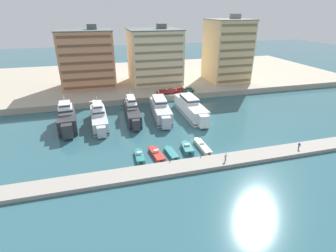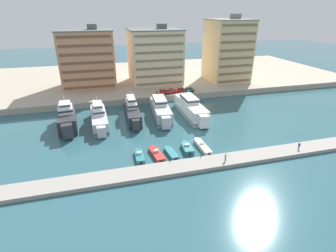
{
  "view_description": "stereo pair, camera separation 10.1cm",
  "coord_description": "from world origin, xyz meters",
  "views": [
    {
      "loc": [
        -24.4,
        -59.96,
        30.79
      ],
      "look_at": [
        -7.55,
        1.29,
        2.5
      ],
      "focal_mm": 28.0,
      "sensor_mm": 36.0,
      "label": 1
    },
    {
      "loc": [
        -24.3,
        -59.99,
        30.79
      ],
      "look_at": [
        -7.55,
        1.29,
        2.5
      ],
      "focal_mm": 28.0,
      "sensor_mm": 36.0,
      "label": 2
    }
  ],
  "objects": [
    {
      "name": "yacht_charcoal_mid_left",
      "position": [
        -15.11,
        15.44,
        2.38
      ],
      "size": [
        4.34,
        20.82,
        8.24
      ],
      "color": "#333338",
      "rests_on": "ground"
    },
    {
      "name": "apartment_block_left",
      "position": [
        -0.16,
        49.3,
        12.97
      ],
      "size": [
        21.0,
        18.13,
        23.58
      ],
      "color": "beige",
      "rests_on": "quay_promenade"
    },
    {
      "name": "yacht_silver_left",
      "position": [
        -25.07,
        13.09,
        2.26
      ],
      "size": [
        4.78,
        19.43,
        7.98
      ],
      "color": "silver",
      "rests_on": "ground"
    },
    {
      "name": "motorboat_teal_far_left",
      "position": [
        -17.01,
        -8.76,
        0.46
      ],
      "size": [
        2.11,
        6.43,
        1.43
      ],
      "color": "teal",
      "rests_on": "ground"
    },
    {
      "name": "yacht_silver_center_left",
      "position": [
        -6.36,
        14.67,
        2.33
      ],
      "size": [
        6.18,
        21.74,
        7.41
      ],
      "color": "silver",
      "rests_on": "ground"
    },
    {
      "name": "pedestrian_near_edge",
      "position": [
        19.65,
        -15.88,
        1.76
      ],
      "size": [
        0.29,
        0.6,
        1.58
      ],
      "color": "#282D3D",
      "rests_on": "pier_dock"
    },
    {
      "name": "yacht_charcoal_far_left",
      "position": [
        -33.8,
        13.12,
        2.73
      ],
      "size": [
        5.97,
        16.93,
        8.94
      ],
      "color": "#333338",
      "rests_on": "ground"
    },
    {
      "name": "pedestrian_mid_deck",
      "position": [
        0.56,
        -16.18,
        1.87
      ],
      "size": [
        0.67,
        0.33,
        1.76
      ],
      "color": "#4C515B",
      "rests_on": "pier_dock"
    },
    {
      "name": "motorboat_red_left",
      "position": [
        -13.05,
        -8.78,
        0.43
      ],
      "size": [
        2.71,
        7.43,
        1.4
      ],
      "color": "red",
      "rests_on": "ground"
    },
    {
      "name": "pier_dock",
      "position": [
        0.0,
        -15.56,
        0.41
      ],
      "size": [
        120.0,
        4.89,
        0.82
      ],
      "primitive_type": "cube",
      "color": "#9E998E",
      "rests_on": "ground"
    },
    {
      "name": "car_red_far_left",
      "position": [
        -1.75,
        30.58,
        3.11
      ],
      "size": [
        4.16,
        2.04,
        1.8
      ],
      "color": "red",
      "rests_on": "quay_promenade"
    },
    {
      "name": "motorboat_teal_mid_left",
      "position": [
        -9.67,
        -9.23,
        0.4
      ],
      "size": [
        2.27,
        6.41,
        0.85
      ],
      "color": "teal",
      "rests_on": "ground"
    },
    {
      "name": "bollard_west_mid",
      "position": [
        -3.98,
        -13.36,
        1.15
      ],
      "size": [
        0.2,
        0.2,
        0.61
      ],
      "color": "#2D2D33",
      "rests_on": "pier_dock"
    },
    {
      "name": "car_red_mid_left",
      "position": [
        5.52,
        31.5,
        3.11
      ],
      "size": [
        4.21,
        2.16,
        1.8
      ],
      "color": "red",
      "rests_on": "quay_promenade"
    },
    {
      "name": "car_red_left",
      "position": [
        1.9,
        30.87,
        3.11
      ],
      "size": [
        4.17,
        2.06,
        1.8
      ],
      "color": "red",
      "rests_on": "quay_promenade"
    },
    {
      "name": "motorboat_cream_center",
      "position": [
        -1.55,
        -8.3,
        0.5
      ],
      "size": [
        1.9,
        8.44,
        1.39
      ],
      "color": "beige",
      "rests_on": "ground"
    },
    {
      "name": "apartment_block_mid_left",
      "position": [
        30.46,
        44.28,
        14.78
      ],
      "size": [
        16.36,
        17.28,
        27.19
      ],
      "color": "#E0BC84",
      "rests_on": "quay_promenade"
    },
    {
      "name": "yacht_white_center",
      "position": [
        3.15,
        13.08,
        2.42
      ],
      "size": [
        4.88,
        22.73,
        7.54
      ],
      "color": "white",
      "rests_on": "ground"
    },
    {
      "name": "ground_plane",
      "position": [
        0.0,
        0.0,
        0.0
      ],
      "size": [
        400.0,
        400.0,
        0.0
      ],
      "primitive_type": "plane",
      "color": "#2D5B66"
    },
    {
      "name": "apartment_block_far_left",
      "position": [
        -27.31,
        49.54,
        13.08
      ],
      "size": [
        20.74,
        15.24,
        23.78
      ],
      "color": "tan",
      "rests_on": "quay_promenade"
    },
    {
      "name": "bollard_west",
      "position": [
        -11.11,
        -13.36,
        1.15
      ],
      "size": [
        0.2,
        0.2,
        0.61
      ],
      "color": "#2D2D33",
      "rests_on": "pier_dock"
    },
    {
      "name": "quay_promenade",
      "position": [
        0.0,
        63.13,
        1.07
      ],
      "size": [
        180.0,
        70.0,
        2.14
      ],
      "primitive_type": "cube",
      "color": "#ADA38E",
      "rests_on": "ground"
    },
    {
      "name": "motorboat_teal_center_left",
      "position": [
        -5.41,
        -8.18,
        0.57
      ],
      "size": [
        2.58,
        6.1,
        1.55
      ],
      "color": "teal",
      "rests_on": "ground"
    },
    {
      "name": "car_green_center_left",
      "position": [
        8.56,
        30.54,
        3.11
      ],
      "size": [
        4.14,
        1.99,
        1.8
      ],
      "color": "#2D6642",
      "rests_on": "quay_promenade"
    }
  ]
}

